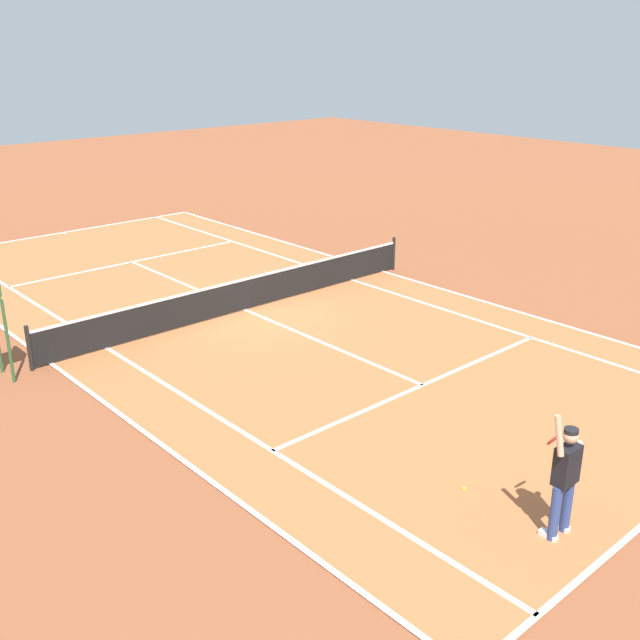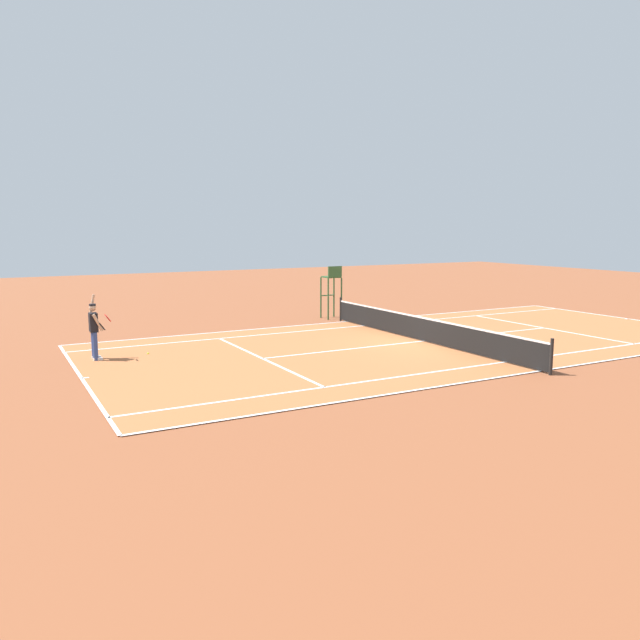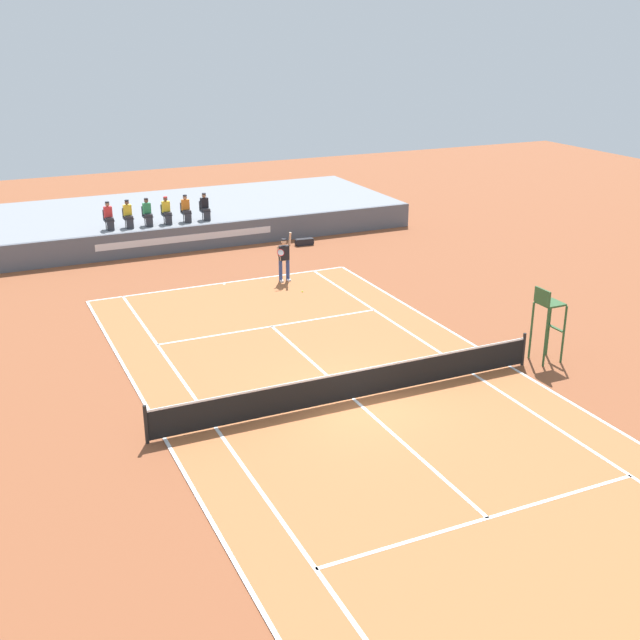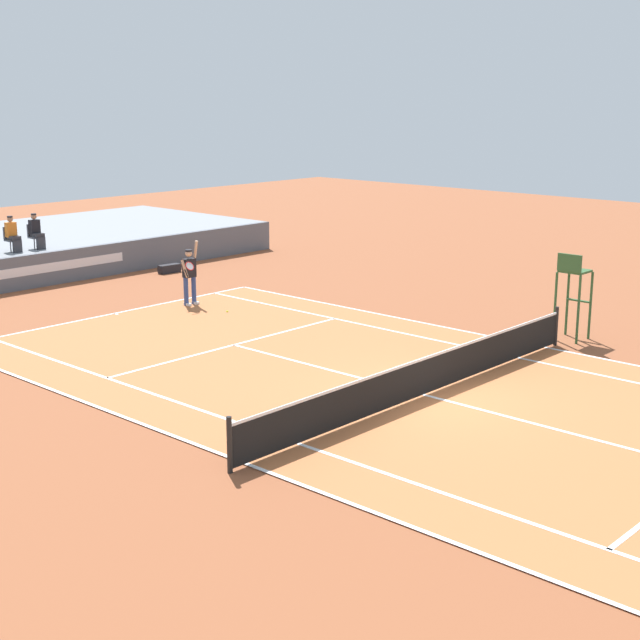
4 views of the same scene
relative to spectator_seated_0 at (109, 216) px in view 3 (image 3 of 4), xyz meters
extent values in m
plane|color=brown|center=(3.29, -18.29, -1.80)|extent=(80.00, 80.00, 0.00)
cube|color=#B76638|center=(3.29, -18.29, -1.79)|extent=(10.98, 23.78, 0.02)
cube|color=white|center=(3.29, -6.40, -1.78)|extent=(10.98, 0.10, 0.01)
cube|color=white|center=(-2.20, -18.29, -1.78)|extent=(0.10, 23.78, 0.01)
cube|color=white|center=(8.78, -18.29, -1.78)|extent=(0.10, 23.78, 0.01)
cube|color=white|center=(-0.82, -18.29, -1.78)|extent=(0.10, 23.78, 0.01)
cube|color=white|center=(7.40, -18.29, -1.78)|extent=(0.10, 23.78, 0.01)
cube|color=white|center=(3.29, -11.89, -1.78)|extent=(8.22, 0.10, 0.01)
cube|color=white|center=(3.29, -24.69, -1.78)|extent=(8.22, 0.10, 0.01)
cube|color=white|center=(3.29, -18.29, -1.78)|extent=(0.10, 12.80, 0.01)
cube|color=white|center=(3.29, -6.50, -1.78)|extent=(0.10, 0.20, 0.01)
cylinder|color=black|center=(-2.65, -18.29, -1.27)|extent=(0.10, 0.10, 1.07)
cylinder|color=black|center=(9.23, -18.29, -1.27)|extent=(0.10, 0.10, 1.07)
cube|color=black|center=(3.29, -18.29, -1.32)|extent=(11.78, 0.02, 0.84)
cube|color=white|center=(3.29, -18.29, -0.90)|extent=(11.78, 0.03, 0.06)
cube|color=#565B66|center=(3.29, -0.94, -1.21)|extent=(23.99, 0.24, 1.19)
cube|color=silver|center=(3.29, -1.06, -1.15)|extent=(8.40, 0.01, 0.32)
cube|color=gray|center=(3.29, 3.56, -1.21)|extent=(23.99, 8.77, 1.19)
cube|color=#474C56|center=(0.00, 0.02, -0.20)|extent=(0.44, 0.44, 0.06)
cube|color=#474C56|center=(0.00, 0.22, 0.05)|extent=(0.44, 0.06, 0.44)
cylinder|color=#4C4C51|center=(0.18, -0.13, -0.42)|extent=(0.04, 0.04, 0.38)
cylinder|color=#4C4C51|center=(-0.18, -0.13, -0.42)|extent=(0.04, 0.04, 0.38)
cube|color=#2D2D33|center=(0.00, -0.08, -0.12)|extent=(0.34, 0.44, 0.16)
cube|color=#2D2D33|center=(0.00, -0.28, -0.39)|extent=(0.30, 0.14, 0.44)
cube|color=red|center=(0.00, 0.08, 0.17)|extent=(0.36, 0.22, 0.52)
sphere|color=#A37556|center=(0.00, 0.08, 0.54)|extent=(0.20, 0.20, 0.20)
cylinder|color=black|center=(0.00, 0.08, 0.63)|extent=(0.19, 0.19, 0.05)
cube|color=#474C56|center=(0.89, 0.02, -0.20)|extent=(0.44, 0.44, 0.06)
cube|color=#474C56|center=(0.89, 0.22, 0.05)|extent=(0.44, 0.06, 0.44)
cylinder|color=#4C4C51|center=(1.06, -0.13, -0.42)|extent=(0.04, 0.04, 0.38)
cylinder|color=#4C4C51|center=(0.71, -0.13, -0.42)|extent=(0.04, 0.04, 0.38)
cube|color=#2D2D33|center=(0.89, -0.08, -0.12)|extent=(0.34, 0.44, 0.16)
cube|color=#2D2D33|center=(0.89, -0.28, -0.39)|extent=(0.30, 0.14, 0.44)
cube|color=yellow|center=(0.89, 0.08, 0.17)|extent=(0.36, 0.22, 0.52)
sphere|color=brown|center=(0.89, 0.08, 0.54)|extent=(0.20, 0.20, 0.20)
cylinder|color=black|center=(0.89, 0.08, 0.63)|extent=(0.19, 0.19, 0.05)
cube|color=#474C56|center=(1.79, 0.02, -0.20)|extent=(0.44, 0.44, 0.06)
cube|color=#474C56|center=(1.79, 0.22, 0.05)|extent=(0.44, 0.06, 0.44)
cylinder|color=#4C4C51|center=(1.96, -0.13, -0.42)|extent=(0.04, 0.04, 0.38)
cylinder|color=#4C4C51|center=(1.61, -0.13, -0.42)|extent=(0.04, 0.04, 0.38)
cube|color=#2D2D33|center=(1.79, -0.08, -0.12)|extent=(0.34, 0.44, 0.16)
cube|color=#2D2D33|center=(1.79, -0.28, -0.39)|extent=(0.30, 0.14, 0.44)
cube|color=#2D8C51|center=(1.79, 0.08, 0.17)|extent=(0.36, 0.22, 0.52)
sphere|color=brown|center=(1.79, 0.08, 0.54)|extent=(0.20, 0.20, 0.20)
cylinder|color=black|center=(1.79, 0.08, 0.63)|extent=(0.19, 0.19, 0.05)
cube|color=#474C56|center=(2.69, 0.02, -0.20)|extent=(0.44, 0.44, 0.06)
cube|color=#474C56|center=(2.69, 0.22, 0.05)|extent=(0.44, 0.06, 0.44)
cylinder|color=#4C4C51|center=(2.87, -0.13, -0.42)|extent=(0.04, 0.04, 0.38)
cylinder|color=#4C4C51|center=(2.52, -0.13, -0.42)|extent=(0.04, 0.04, 0.38)
cube|color=#2D2D33|center=(2.69, -0.08, -0.12)|extent=(0.34, 0.44, 0.16)
cube|color=#2D2D33|center=(2.69, -0.28, -0.39)|extent=(0.30, 0.14, 0.44)
cube|color=yellow|center=(2.69, 0.08, 0.17)|extent=(0.36, 0.22, 0.52)
sphere|color=brown|center=(2.69, 0.08, 0.54)|extent=(0.20, 0.20, 0.20)
cylinder|color=red|center=(2.69, 0.08, 0.63)|extent=(0.19, 0.19, 0.05)
cube|color=#474C56|center=(3.63, 0.02, -0.20)|extent=(0.44, 0.44, 0.06)
cube|color=#474C56|center=(3.63, 0.22, 0.05)|extent=(0.44, 0.06, 0.44)
cylinder|color=#4C4C51|center=(3.81, -0.13, -0.42)|extent=(0.04, 0.04, 0.38)
cylinder|color=#4C4C51|center=(3.46, -0.13, -0.42)|extent=(0.04, 0.04, 0.38)
cube|color=#2D2D33|center=(3.63, -0.08, -0.12)|extent=(0.34, 0.44, 0.16)
cube|color=#2D2D33|center=(3.63, -0.28, -0.39)|extent=(0.30, 0.14, 0.44)
cube|color=orange|center=(3.63, 0.08, 0.17)|extent=(0.36, 0.22, 0.52)
sphere|color=#A37556|center=(3.63, 0.08, 0.54)|extent=(0.20, 0.20, 0.20)
cylinder|color=black|center=(3.63, 0.08, 0.63)|extent=(0.19, 0.19, 0.05)
cube|color=#474C56|center=(4.57, 0.02, -0.20)|extent=(0.44, 0.44, 0.06)
cube|color=#474C56|center=(4.57, 0.22, 0.05)|extent=(0.44, 0.06, 0.44)
cylinder|color=#4C4C51|center=(4.74, -0.13, -0.42)|extent=(0.04, 0.04, 0.38)
cylinder|color=#4C4C51|center=(4.39, -0.13, -0.42)|extent=(0.04, 0.04, 0.38)
cube|color=#2D2D33|center=(4.57, -0.08, -0.12)|extent=(0.34, 0.44, 0.16)
cube|color=#2D2D33|center=(4.57, -0.28, -0.39)|extent=(0.30, 0.14, 0.44)
cube|color=black|center=(4.57, 0.08, 0.17)|extent=(0.36, 0.22, 0.52)
sphere|color=#A37556|center=(4.57, 0.08, 0.54)|extent=(0.20, 0.20, 0.20)
cylinder|color=black|center=(4.57, 0.08, 0.63)|extent=(0.19, 0.19, 0.05)
cylinder|color=navy|center=(5.88, -7.14, -1.34)|extent=(0.15, 0.15, 0.92)
cylinder|color=navy|center=(5.56, -7.14, -1.34)|extent=(0.15, 0.15, 0.92)
cube|color=white|center=(5.88, -7.20, -1.75)|extent=(0.12, 0.28, 0.10)
cube|color=white|center=(5.56, -7.20, -1.75)|extent=(0.12, 0.28, 0.10)
cube|color=black|center=(5.72, -7.14, -0.58)|extent=(0.40, 0.25, 0.60)
sphere|color=tan|center=(5.72, -7.14, -0.11)|extent=(0.22, 0.22, 0.22)
cylinder|color=black|center=(5.72, -7.14, -0.02)|extent=(0.21, 0.21, 0.06)
cylinder|color=tan|center=(5.98, -7.17, -0.02)|extent=(0.09, 0.21, 0.61)
cylinder|color=tan|center=(5.46, -7.24, -0.56)|extent=(0.09, 0.33, 0.56)
cylinder|color=black|center=(5.41, -7.36, -0.69)|extent=(0.04, 0.19, 0.25)
torus|color=red|center=(5.41, -7.54, -0.43)|extent=(0.31, 0.20, 0.26)
cylinder|color=silver|center=(5.41, -7.54, -0.43)|extent=(0.27, 0.16, 0.22)
sphere|color=#D1E533|center=(5.80, -8.83, -1.77)|extent=(0.07, 0.07, 0.07)
cylinder|color=#2D562D|center=(10.46, -17.94, -0.85)|extent=(0.07, 0.07, 1.90)
cylinder|color=#2D562D|center=(10.46, -18.64, -0.85)|extent=(0.07, 0.07, 1.90)
cylinder|color=#2D562D|center=(9.76, -17.94, -0.85)|extent=(0.07, 0.07, 1.90)
cylinder|color=#2D562D|center=(9.76, -18.64, -0.85)|extent=(0.07, 0.07, 1.90)
cube|color=#2D562D|center=(10.11, -18.29, 0.13)|extent=(0.70, 0.70, 0.06)
cube|color=#2D562D|center=(9.76, -18.29, 0.40)|extent=(0.06, 0.70, 0.48)
cube|color=#2D562D|center=(10.43, -18.29, -0.76)|extent=(0.10, 0.70, 0.04)
cube|color=black|center=(8.77, -2.25, -1.64)|extent=(0.86, 0.39, 0.32)
cylinder|color=black|center=(8.35, -2.22, -1.64)|extent=(0.09, 0.32, 0.32)
cylinder|color=black|center=(9.19, -2.29, -1.64)|extent=(0.09, 0.32, 0.32)
camera|label=1|loc=(14.53, -2.61, 5.11)|focal=41.62mm
camera|label=2|loc=(-14.72, -4.20, 2.39)|focal=34.80mm
camera|label=3|loc=(-6.17, -36.49, 8.32)|focal=44.73mm
camera|label=4|loc=(-13.15, -30.10, 4.88)|focal=52.41mm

